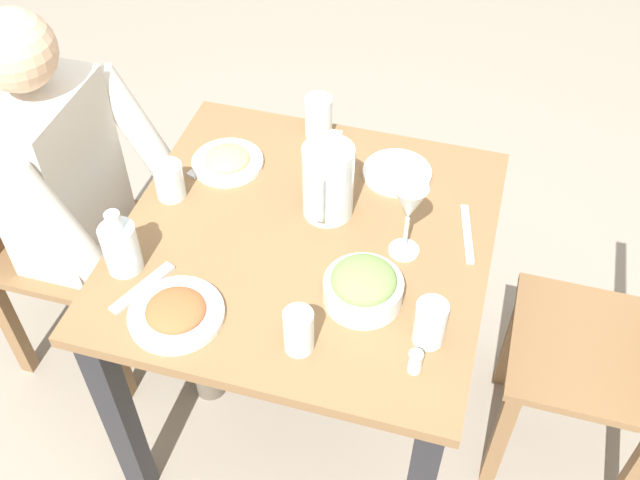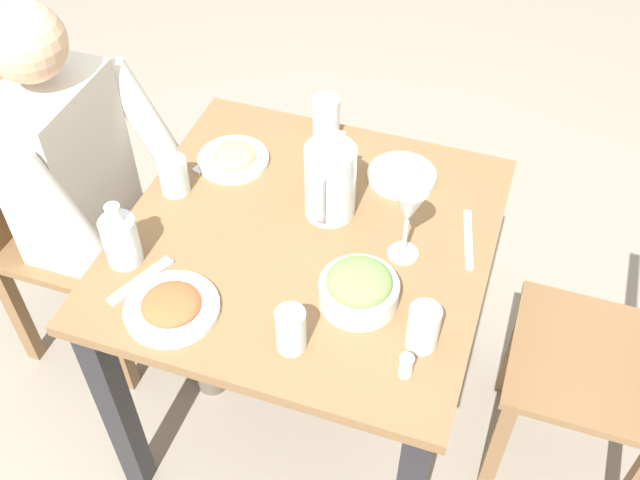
{
  "view_description": "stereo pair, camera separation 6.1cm",
  "coord_description": "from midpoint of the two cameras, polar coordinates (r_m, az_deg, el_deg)",
  "views": [
    {
      "loc": [
        1.14,
        0.36,
        2.0
      ],
      "look_at": [
        -0.0,
        0.03,
        0.74
      ],
      "focal_mm": 41.91,
      "sensor_mm": 36.0,
      "label": 1
    },
    {
      "loc": [
        1.13,
        0.42,
        2.0
      ],
      "look_at": [
        -0.0,
        0.03,
        0.74
      ],
      "focal_mm": 41.91,
      "sensor_mm": 36.0,
      "label": 2
    }
  ],
  "objects": [
    {
      "name": "plate_rice_curry",
      "position": [
        1.6,
        -10.2,
        -5.03
      ],
      "size": [
        0.2,
        0.2,
        0.04
      ],
      "color": "white",
      "rests_on": "dining_table"
    },
    {
      "name": "fork_near",
      "position": [
        1.95,
        -6.87,
        6.46
      ],
      "size": [
        0.17,
        0.08,
        0.01
      ],
      "primitive_type": "cube",
      "rotation": [
        0.0,
        0.0,
        -0.32
      ],
      "color": "silver",
      "rests_on": "dining_table"
    },
    {
      "name": "water_glass_near_right",
      "position": [
        1.51,
        9.04,
        -6.63
      ],
      "size": [
        0.07,
        0.07,
        0.11
      ],
      "primitive_type": "cylinder",
      "color": "silver",
      "rests_on": "dining_table"
    },
    {
      "name": "water_glass_far_left",
      "position": [
        1.84,
        -10.18,
        4.85
      ],
      "size": [
        0.07,
        0.07,
        0.09
      ],
      "primitive_type": "cylinder",
      "color": "silver",
      "rests_on": "dining_table"
    },
    {
      "name": "plate_fries",
      "position": [
        1.92,
        -5.74,
        6.28
      ],
      "size": [
        0.18,
        0.18,
        0.04
      ],
      "color": "white",
      "rests_on": "dining_table"
    },
    {
      "name": "salt_shaker",
      "position": [
        1.49,
        7.77,
        -9.51
      ],
      "size": [
        0.03,
        0.03,
        0.05
      ],
      "color": "white",
      "rests_on": "dining_table"
    },
    {
      "name": "water_pitcher",
      "position": [
        1.72,
        1.79,
        4.47
      ],
      "size": [
        0.16,
        0.12,
        0.19
      ],
      "color": "silver",
      "rests_on": "dining_table"
    },
    {
      "name": "chair_near",
      "position": [
        2.26,
        -19.21,
        1.85
      ],
      "size": [
        0.4,
        0.4,
        0.88
      ],
      "color": "olive",
      "rests_on": "ground_plane"
    },
    {
      "name": "plate_yoghurt",
      "position": [
        1.88,
        7.22,
        5.18
      ],
      "size": [
        0.17,
        0.17,
        0.06
      ],
      "color": "white",
      "rests_on": "dining_table"
    },
    {
      "name": "water_glass_far_right",
      "position": [
        1.49,
        -1.06,
        -6.89
      ],
      "size": [
        0.06,
        0.06,
        0.11
      ],
      "primitive_type": "cylinder",
      "color": "silver",
      "rests_on": "dining_table"
    },
    {
      "name": "oil_carafe",
      "position": [
        1.69,
        -13.92,
        -0.15
      ],
      "size": [
        0.08,
        0.08,
        0.16
      ],
      "color": "silver",
      "rests_on": "dining_table"
    },
    {
      "name": "ground_plane",
      "position": [
        2.33,
        -0.07,
        -12.45
      ],
      "size": [
        8.0,
        8.0,
        0.0
      ],
      "primitive_type": "plane",
      "color": "gray"
    },
    {
      "name": "water_glass_by_pitcher",
      "position": [
        1.98,
        1.37,
        9.39
      ],
      "size": [
        0.07,
        0.07,
        0.11
      ],
      "primitive_type": "cylinder",
      "color": "silver",
      "rests_on": "dining_table"
    },
    {
      "name": "knife_near",
      "position": [
        1.76,
        12.23,
        0.05
      ],
      "size": [
        0.18,
        0.06,
        0.01
      ],
      "primitive_type": "cube",
      "rotation": [
        0.0,
        0.0,
        0.22
      ],
      "color": "silver",
      "rests_on": "dining_table"
    },
    {
      "name": "chair_far",
      "position": [
        1.97,
        23.67,
        -8.35
      ],
      "size": [
        0.4,
        0.4,
        0.88
      ],
      "color": "olive",
      "rests_on": "ground_plane"
    },
    {
      "name": "wine_glass",
      "position": [
        1.61,
        7.85,
        2.3
      ],
      "size": [
        0.08,
        0.08,
        0.2
      ],
      "color": "silver",
      "rests_on": "dining_table"
    },
    {
      "name": "diner_near",
      "position": [
        2.06,
        -15.49,
        3.51
      ],
      "size": [
        0.48,
        0.53,
        1.18
      ],
      "color": "silver",
      "rests_on": "ground_plane"
    },
    {
      "name": "salad_bowl",
      "position": [
        1.58,
        4.11,
        -3.69
      ],
      "size": [
        0.17,
        0.17,
        0.09
      ],
      "color": "white",
      "rests_on": "dining_table"
    },
    {
      "name": "fork_far",
      "position": [
        1.67,
        -12.52,
        -3.08
      ],
      "size": [
        0.17,
        0.09,
        0.01
      ],
      "primitive_type": "cube",
      "rotation": [
        0.0,
        0.0,
        -0.4
      ],
      "color": "silver",
      "rests_on": "dining_table"
    },
    {
      "name": "dining_table",
      "position": [
        1.83,
        -0.08,
        -2.58
      ],
      "size": [
        0.85,
        0.85,
        0.75
      ],
      "color": "olive",
      "rests_on": "ground_plane"
    }
  ]
}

